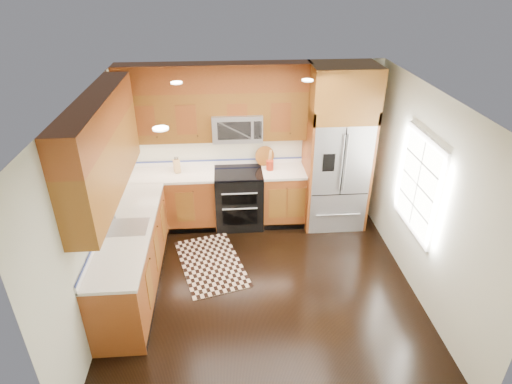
{
  "coord_description": "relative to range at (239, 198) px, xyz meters",
  "views": [
    {
      "loc": [
        -0.44,
        -4.41,
        3.89
      ],
      "look_at": [
        -0.05,
        0.6,
        1.16
      ],
      "focal_mm": 30.0,
      "sensor_mm": 36.0,
      "label": 1
    }
  ],
  "objects": [
    {
      "name": "microwave",
      "position": [
        -0.0,
        0.13,
        1.19
      ],
      "size": [
        0.76,
        0.4,
        0.42
      ],
      "color": "#B2B2B7",
      "rests_on": "ground"
    },
    {
      "name": "knife_block",
      "position": [
        -0.96,
        0.09,
        0.58
      ],
      "size": [
        0.13,
        0.15,
        0.26
      ],
      "color": "tan",
      "rests_on": "countertop"
    },
    {
      "name": "cutting_board",
      "position": [
        0.44,
        0.25,
        0.48
      ],
      "size": [
        0.41,
        0.41,
        0.02
      ],
      "primitive_type": "cylinder",
      "rotation": [
        0.0,
        0.0,
        0.31
      ],
      "color": "brown",
      "rests_on": "countertop"
    },
    {
      "name": "range",
      "position": [
        0.0,
        0.0,
        0.0
      ],
      "size": [
        0.76,
        0.67,
        0.95
      ],
      "color": "black",
      "rests_on": "ground"
    },
    {
      "name": "ground",
      "position": [
        0.25,
        -1.67,
        -0.47
      ],
      "size": [
        4.0,
        4.0,
        0.0
      ],
      "primitive_type": "plane",
      "color": "black",
      "rests_on": "ground"
    },
    {
      "name": "window",
      "position": [
        2.23,
        -1.47,
        0.93
      ],
      "size": [
        0.04,
        1.1,
        1.3
      ],
      "color": "white",
      "rests_on": "ground"
    },
    {
      "name": "refrigerator",
      "position": [
        1.55,
        -0.04,
        0.83
      ],
      "size": [
        0.98,
        0.75,
        2.6
      ],
      "color": "#B2B2B7",
      "rests_on": "ground"
    },
    {
      "name": "base_cabinets",
      "position": [
        -0.98,
        -0.77,
        -0.02
      ],
      "size": [
        2.85,
        3.0,
        0.9
      ],
      "color": "brown",
      "rests_on": "ground"
    },
    {
      "name": "wall_back",
      "position": [
        0.25,
        0.33,
        0.83
      ],
      "size": [
        4.0,
        0.02,
        2.6
      ],
      "primitive_type": "cube",
      "color": "beige",
      "rests_on": "ground"
    },
    {
      "name": "sink_faucet",
      "position": [
        -1.48,
        -1.44,
        0.52
      ],
      "size": [
        0.54,
        0.44,
        0.37
      ],
      "color": "#B2B2B7",
      "rests_on": "countertop"
    },
    {
      "name": "utensil_crock",
      "position": [
        0.51,
        0.06,
        0.59
      ],
      "size": [
        0.14,
        0.14,
        0.33
      ],
      "color": "maroon",
      "rests_on": "countertop"
    },
    {
      "name": "upper_cabinets",
      "position": [
        -0.9,
        -0.58,
        1.56
      ],
      "size": [
        2.85,
        3.0,
        1.15
      ],
      "color": "brown",
      "rests_on": "ground"
    },
    {
      "name": "countertop",
      "position": [
        -0.84,
        -0.65,
        0.45
      ],
      "size": [
        2.86,
        3.01,
        0.04
      ],
      "color": "white",
      "rests_on": "base_cabinets"
    },
    {
      "name": "wall_left",
      "position": [
        -1.75,
        -1.67,
        0.83
      ],
      "size": [
        0.02,
        4.0,
        2.6
      ],
      "primitive_type": "cube",
      "color": "beige",
      "rests_on": "ground"
    },
    {
      "name": "rug",
      "position": [
        -0.46,
        -1.07,
        -0.46
      ],
      "size": [
        1.16,
        1.55,
        0.01
      ],
      "primitive_type": "cube",
      "rotation": [
        0.0,
        0.0,
        0.26
      ],
      "color": "black",
      "rests_on": "ground"
    },
    {
      "name": "wall_right",
      "position": [
        2.25,
        -1.67,
        0.83
      ],
      "size": [
        0.02,
        4.0,
        2.6
      ],
      "primitive_type": "cube",
      "color": "beige",
      "rests_on": "ground"
    }
  ]
}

